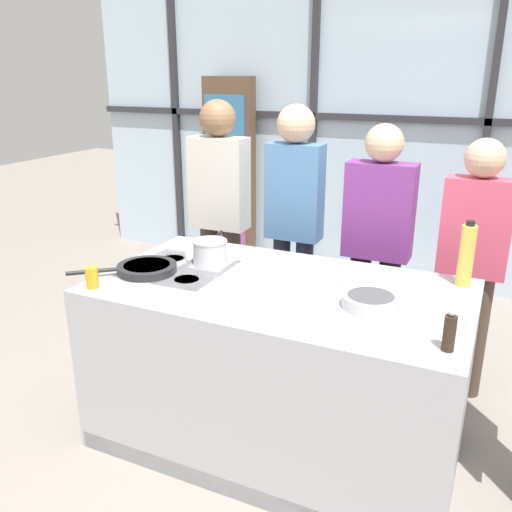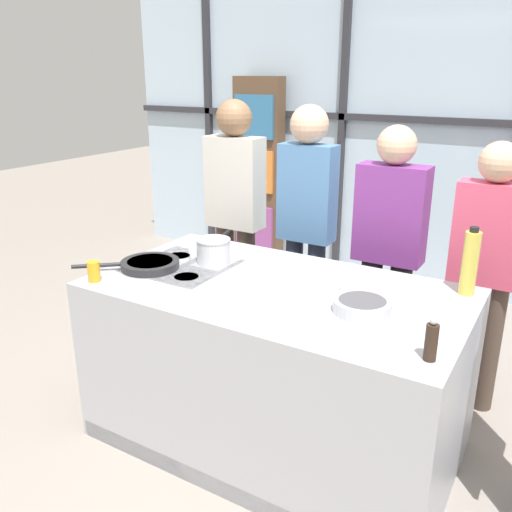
{
  "view_description": "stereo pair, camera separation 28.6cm",
  "coord_description": "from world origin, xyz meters",
  "px_view_note": "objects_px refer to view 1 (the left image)",
  "views": [
    {
      "loc": [
        0.96,
        -2.36,
        1.94
      ],
      "look_at": [
        -0.18,
        0.1,
        1.01
      ],
      "focal_mm": 38.0,
      "sensor_mm": 36.0,
      "label": 1
    },
    {
      "loc": [
        1.22,
        -2.22,
        1.94
      ],
      "look_at": [
        -0.18,
        0.1,
        1.01
      ],
      "focal_mm": 38.0,
      "sensor_mm": 36.0,
      "label": 2
    }
  ],
  "objects_px": {
    "spectator_center_right": "(377,238)",
    "oil_bottle": "(466,255)",
    "frying_pan": "(146,268)",
    "spectator_far_left": "(220,207)",
    "mixing_bowl": "(370,301)",
    "juice_glass_near": "(92,277)",
    "spectator_center_left": "(294,215)",
    "saucepan": "(210,252)",
    "pepper_grinder": "(449,332)",
    "white_plate": "(366,284)",
    "spectator_far_right": "(472,254)"
  },
  "relations": [
    {
      "from": "spectator_far_left",
      "to": "frying_pan",
      "type": "relative_size",
      "value": 3.66
    },
    {
      "from": "spectator_center_left",
      "to": "pepper_grinder",
      "type": "relative_size",
      "value": 10.02
    },
    {
      "from": "spectator_far_right",
      "to": "mixing_bowl",
      "type": "height_order",
      "value": "spectator_far_right"
    },
    {
      "from": "oil_bottle",
      "to": "spectator_center_right",
      "type": "bearing_deg",
      "value": 136.7
    },
    {
      "from": "spectator_far_right",
      "to": "oil_bottle",
      "type": "relative_size",
      "value": 4.72
    },
    {
      "from": "spectator_center_right",
      "to": "oil_bottle",
      "type": "height_order",
      "value": "spectator_center_right"
    },
    {
      "from": "spectator_center_left",
      "to": "juice_glass_near",
      "type": "height_order",
      "value": "spectator_center_left"
    },
    {
      "from": "mixing_bowl",
      "to": "juice_glass_near",
      "type": "xyz_separation_m",
      "value": [
        -1.32,
        -0.35,
        0.02
      ]
    },
    {
      "from": "spectator_center_right",
      "to": "oil_bottle",
      "type": "bearing_deg",
      "value": 136.7
    },
    {
      "from": "saucepan",
      "to": "spectator_center_right",
      "type": "bearing_deg",
      "value": 46.27
    },
    {
      "from": "spectator_center_right",
      "to": "frying_pan",
      "type": "bearing_deg",
      "value": 46.01
    },
    {
      "from": "frying_pan",
      "to": "pepper_grinder",
      "type": "distance_m",
      "value": 1.59
    },
    {
      "from": "spectator_far_right",
      "to": "mixing_bowl",
      "type": "relative_size",
      "value": 6.08
    },
    {
      "from": "frying_pan",
      "to": "oil_bottle",
      "type": "height_order",
      "value": "oil_bottle"
    },
    {
      "from": "pepper_grinder",
      "to": "spectator_far_left",
      "type": "bearing_deg",
      "value": 143.27
    },
    {
      "from": "spectator_center_left",
      "to": "mixing_bowl",
      "type": "relative_size",
      "value": 6.67
    },
    {
      "from": "spectator_far_left",
      "to": "frying_pan",
      "type": "bearing_deg",
      "value": 96.32
    },
    {
      "from": "mixing_bowl",
      "to": "spectator_center_left",
      "type": "bearing_deg",
      "value": 127.6
    },
    {
      "from": "spectator_far_right",
      "to": "mixing_bowl",
      "type": "xyz_separation_m",
      "value": [
        -0.37,
        -0.99,
        0.03
      ]
    },
    {
      "from": "spectator_center_left",
      "to": "pepper_grinder",
      "type": "bearing_deg",
      "value": 131.81
    },
    {
      "from": "juice_glass_near",
      "to": "white_plate",
      "type": "bearing_deg",
      "value": 26.18
    },
    {
      "from": "white_plate",
      "to": "juice_glass_near",
      "type": "bearing_deg",
      "value": -153.82
    },
    {
      "from": "spectator_center_left",
      "to": "mixing_bowl",
      "type": "distance_m",
      "value": 1.25
    },
    {
      "from": "spectator_center_left",
      "to": "spectator_far_left",
      "type": "bearing_deg",
      "value": 0.0
    },
    {
      "from": "spectator_center_right",
      "to": "white_plate",
      "type": "relative_size",
      "value": 6.76
    },
    {
      "from": "white_plate",
      "to": "mixing_bowl",
      "type": "bearing_deg",
      "value": -71.76
    },
    {
      "from": "spectator_center_right",
      "to": "juice_glass_near",
      "type": "xyz_separation_m",
      "value": [
        -1.12,
        -1.34,
        0.02
      ]
    },
    {
      "from": "saucepan",
      "to": "spectator_center_left",
      "type": "bearing_deg",
      "value": 76.29
    },
    {
      "from": "frying_pan",
      "to": "oil_bottle",
      "type": "relative_size",
      "value": 1.43
    },
    {
      "from": "mixing_bowl",
      "to": "spectator_far_right",
      "type": "bearing_deg",
      "value": 69.61
    },
    {
      "from": "pepper_grinder",
      "to": "saucepan",
      "type": "bearing_deg",
      "value": 160.32
    },
    {
      "from": "oil_bottle",
      "to": "juice_glass_near",
      "type": "height_order",
      "value": "oil_bottle"
    },
    {
      "from": "frying_pan",
      "to": "oil_bottle",
      "type": "distance_m",
      "value": 1.66
    },
    {
      "from": "saucepan",
      "to": "juice_glass_near",
      "type": "distance_m",
      "value": 0.66
    },
    {
      "from": "white_plate",
      "to": "pepper_grinder",
      "type": "bearing_deg",
      "value": -49.44
    },
    {
      "from": "mixing_bowl",
      "to": "pepper_grinder",
      "type": "relative_size",
      "value": 1.5
    },
    {
      "from": "spectator_far_right",
      "to": "saucepan",
      "type": "height_order",
      "value": "spectator_far_right"
    },
    {
      "from": "spectator_center_left",
      "to": "juice_glass_near",
      "type": "xyz_separation_m",
      "value": [
        -0.56,
        -1.34,
        -0.07
      ]
    },
    {
      "from": "frying_pan",
      "to": "spectator_far_left",
      "type": "bearing_deg",
      "value": 96.32
    },
    {
      "from": "saucepan",
      "to": "juice_glass_near",
      "type": "relative_size",
      "value": 3.31
    },
    {
      "from": "spectator_far_left",
      "to": "frying_pan",
      "type": "distance_m",
      "value": 1.06
    },
    {
      "from": "frying_pan",
      "to": "spectator_center_right",
      "type": "bearing_deg",
      "value": 46.01
    },
    {
      "from": "frying_pan",
      "to": "mixing_bowl",
      "type": "bearing_deg",
      "value": 2.86
    },
    {
      "from": "pepper_grinder",
      "to": "spectator_center_left",
      "type": "bearing_deg",
      "value": 131.81
    },
    {
      "from": "spectator_center_right",
      "to": "white_plate",
      "type": "distance_m",
      "value": 0.74
    },
    {
      "from": "spectator_far_left",
      "to": "spectator_center_right",
      "type": "bearing_deg",
      "value": -180.0
    },
    {
      "from": "saucepan",
      "to": "pepper_grinder",
      "type": "height_order",
      "value": "pepper_grinder"
    },
    {
      "from": "spectator_center_left",
      "to": "frying_pan",
      "type": "distance_m",
      "value": 1.14
    },
    {
      "from": "spectator_center_right",
      "to": "saucepan",
      "type": "height_order",
      "value": "spectator_center_right"
    },
    {
      "from": "spectator_far_right",
      "to": "mixing_bowl",
      "type": "distance_m",
      "value": 1.05
    }
  ]
}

